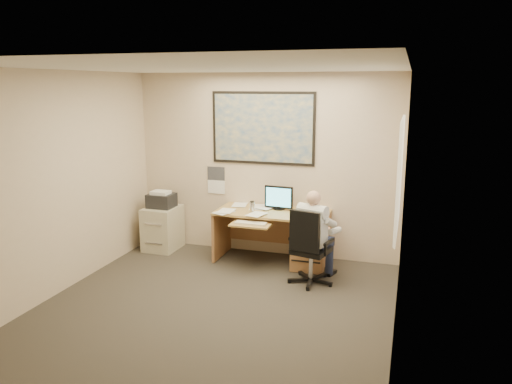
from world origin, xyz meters
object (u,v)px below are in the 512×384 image
(person, at_px, (312,237))
(office_chair, at_px, (311,262))
(desk, at_px, (295,234))
(filing_cabinet, at_px, (163,224))

(person, bearing_deg, office_chair, -63.64)
(office_chair, distance_m, person, 0.33)
(desk, relative_size, person, 1.31)
(filing_cabinet, bearing_deg, desk, 0.27)
(office_chair, xyz_separation_m, person, (-0.01, 0.08, 0.32))
(filing_cabinet, xyz_separation_m, person, (2.48, -0.63, 0.21))
(desk, bearing_deg, person, -59.25)
(desk, height_order, office_chair, desk)
(office_chair, bearing_deg, person, 111.68)
(desk, relative_size, filing_cabinet, 1.72)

